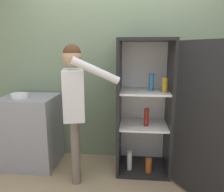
{
  "coord_description": "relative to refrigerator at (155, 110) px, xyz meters",
  "views": [
    {
      "loc": [
        0.2,
        -2.0,
        1.54
      ],
      "look_at": [
        -0.06,
        0.65,
        0.96
      ],
      "focal_mm": 35.0,
      "sensor_mm": 36.0,
      "label": 1
    }
  ],
  "objects": [
    {
      "name": "person",
      "position": [
        -0.92,
        -0.24,
        0.19
      ],
      "size": [
        0.69,
        0.51,
        1.59
      ],
      "color": "#726656",
      "rests_on": "ground_plane"
    },
    {
      "name": "counter",
      "position": [
        -1.61,
        0.07,
        -0.35
      ],
      "size": [
        0.69,
        0.6,
        0.94
      ],
      "color": "gray",
      "rests_on": "ground_plane"
    },
    {
      "name": "refrigerator",
      "position": [
        0.0,
        0.0,
        0.0
      ],
      "size": [
        1.05,
        1.11,
        1.66
      ],
      "color": "black",
      "rests_on": "ground_plane"
    },
    {
      "name": "wall_back",
      "position": [
        -0.47,
        0.42,
        0.45
      ],
      "size": [
        7.0,
        0.06,
        2.55
      ],
      "color": "gray",
      "rests_on": "ground_plane"
    },
    {
      "name": "bowl",
      "position": [
        -1.68,
        -0.02,
        0.14
      ],
      "size": [
        0.21,
        0.21,
        0.06
      ],
      "color": "white",
      "rests_on": "counter"
    }
  ]
}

